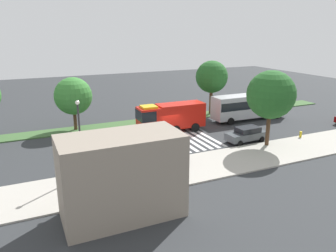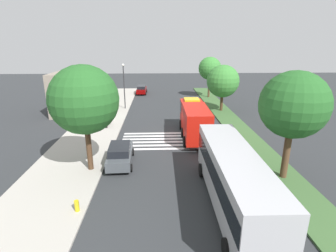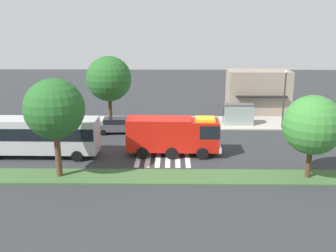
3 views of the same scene
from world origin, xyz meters
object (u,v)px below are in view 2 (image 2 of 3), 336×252
Objects in this scene: parked_car_mid at (120,154)px; bus_stop_shelter at (112,104)px; median_tree_far_west at (294,105)px; fire_truck at (194,118)px; transit_bus at (234,176)px; parked_car_east at (142,89)px; sidewalk_tree_west at (84,100)px; street_lamp at (124,83)px; fire_hydrant at (77,206)px; bench_near_shelter at (107,123)px; median_tree_west at (223,81)px; median_tree_center at (210,69)px.

parked_car_mid is 1.37× the size of bus_stop_shelter.
median_tree_far_west reaches higher than parked_car_mid.
transit_bus is at bearing -176.36° from fire_truck.
fire_truck is 1.86× the size of parked_car_east.
sidewalk_tree_west reaches higher than median_tree_far_west.
street_lamp is 0.84× the size of median_tree_far_west.
fire_hydrant is (-25.46, -0.10, -3.56)m from street_lamp.
fire_truck reaches higher than bench_near_shelter.
sidewalk_tree_west reaches higher than fire_hydrant.
parked_car_mid is 0.72× the size of street_lamp.
parked_car_east reaches higher than fire_hydrant.
parked_car_east is 2.94× the size of bench_near_shelter.
bus_stop_shelter is at bearing 171.16° from parked_car_east.
fire_truck is at bearing -50.81° from sidewalk_tree_west.
fire_hydrant is (-20.60, -1.27, -1.40)m from bus_stop_shelter.
bus_stop_shelter is 23.34m from median_tree_far_west.
bus_stop_shelter is at bearing 2.91° from sidewalk_tree_west.
median_tree_west is (3.03, -15.56, 2.56)m from bus_stop_shelter.
parked_car_mid is 6.87× the size of fire_hydrant.
fire_truck is 5.48× the size of bench_near_shelter.
transit_bus is at bearing 124.80° from median_tree_far_west.
median_tree_far_west is (-9.44, -5.51, 3.64)m from fire_truck.
parked_car_east is at bearing -7.82° from bench_near_shelter.
median_tree_far_west reaches higher than median_tree_center.
bus_stop_shelter reaches higher than parked_car_east.
median_tree_west is at bearing -39.08° from parked_car_mid.
parked_car_mid is 5.46m from sidewalk_tree_west.
parked_car_east is 38.47m from transit_bus.
median_tree_far_west reaches higher than street_lamp.
transit_bus is (-6.37, -7.71, 1.26)m from parked_car_mid.
transit_bus is 27.03m from street_lamp.
median_tree_center reaches higher than transit_bus.
bench_near_shelter is 17.47m from median_tree_west.
parked_car_east is 6.72× the size of fire_hydrant.
transit_bus is at bearing -88.60° from fire_hydrant.
median_tree_far_west is at bearing -158.93° from parked_car_east.
median_tree_far_west is 1.19× the size of median_tree_west.
median_tree_west is 9.50× the size of fire_hydrant.
fire_truck is at bearing 164.96° from median_tree_center.
transit_bus is at bearing -146.98° from bench_near_shelter.
sidewalk_tree_west reaches higher than bus_stop_shelter.
fire_truck reaches higher than parked_car_mid.
fire_hydrant is at bearing -179.77° from street_lamp.
fire_hydrant is (-5.49, -0.50, -5.26)m from sidewalk_tree_west.
transit_bus is 23.00m from bus_stop_shelter.
parked_car_east reaches higher than bench_near_shelter.
median_tree_center is at bearing -0.00° from median_tree_far_west.
sidewalk_tree_west reaches higher than median_tree_west.
bus_stop_shelter is 4.20m from bench_near_shelter.
median_tree_far_west is 20.04m from median_tree_west.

